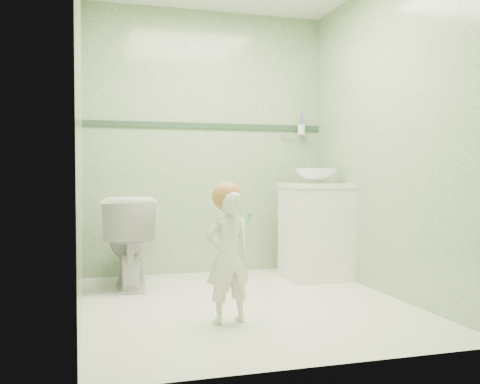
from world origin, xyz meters
name	(u,v)px	position (x,y,z in m)	size (l,w,h in m)	color
ground	(246,304)	(0.00, 0.00, 0.00)	(2.50, 2.50, 0.00)	white
room_shell	(246,132)	(0.00, 0.00, 1.20)	(2.50, 2.54, 2.40)	#79A474
trim_stripe	(208,126)	(0.00, 1.24, 1.35)	(2.20, 0.02, 0.05)	#2A472F
vanity	(316,233)	(0.84, 0.70, 0.40)	(0.52, 0.50, 0.80)	white
counter	(316,185)	(0.84, 0.70, 0.81)	(0.54, 0.52, 0.04)	white
basin	(316,176)	(0.84, 0.70, 0.89)	(0.37, 0.37, 0.13)	white
faucet	(308,167)	(0.84, 0.89, 0.97)	(0.03, 0.13, 0.18)	silver
cup_holder	(301,130)	(0.89, 1.18, 1.33)	(0.26, 0.07, 0.21)	silver
toilet	(130,241)	(-0.74, 0.80, 0.37)	(0.41, 0.72, 0.74)	white
toddler	(228,257)	(-0.24, -0.42, 0.40)	(0.29, 0.19, 0.81)	beige
hair_cap	(227,196)	(-0.24, -0.39, 0.77)	(0.18, 0.18, 0.18)	#B5703C
teal_toothbrush	(248,217)	(-0.14, -0.53, 0.65)	(0.11, 0.14, 0.08)	#0F9A68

